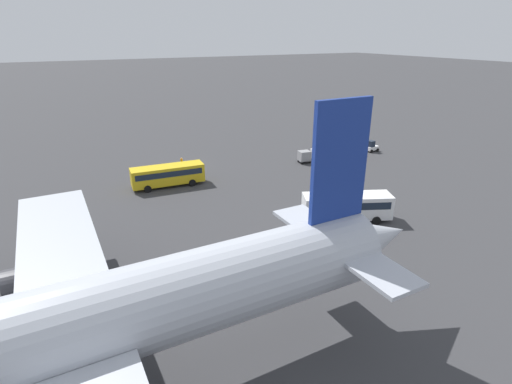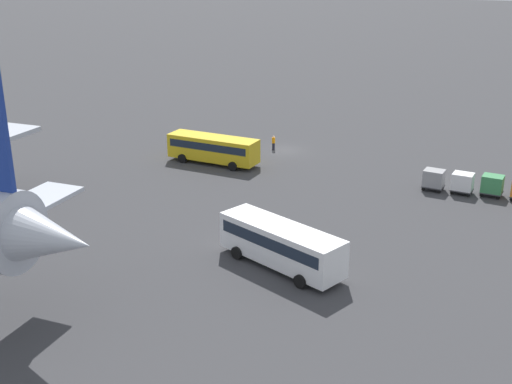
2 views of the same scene
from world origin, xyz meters
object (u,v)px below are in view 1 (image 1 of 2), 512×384
shuttle_bus_far (347,205)px  cargo_cart_green (329,151)px  cargo_cart_grey (304,156)px  airplane (38,341)px  worker_person (182,162)px  baggage_tug (372,147)px  cargo_cart_red (353,148)px  cargo_cart_orange (341,150)px  shuttle_bus_near (168,174)px  cargo_cart_white (317,154)px

shuttle_bus_far → cargo_cart_green: size_ratio=4.82×
cargo_cart_green → cargo_cart_grey: size_ratio=1.00×
shuttle_bus_far → cargo_cart_grey: shuttle_bus_far is taller
airplane → worker_person: size_ratio=29.52×
cargo_cart_green → airplane: bearing=37.6°
baggage_tug → cargo_cart_red: (4.31, -0.14, 0.25)m
cargo_cart_orange → cargo_cart_grey: same height
airplane → cargo_cart_red: (-51.18, -34.88, -5.24)m
airplane → shuttle_bus_far: airplane is taller
worker_person → cargo_cart_grey: 20.71m
baggage_tug → cargo_cart_grey: (15.13, -0.14, 0.25)m
cargo_cart_green → worker_person: bearing=-15.9°
shuttle_bus_near → cargo_cart_white: 26.50m
baggage_tug → airplane: bearing=25.7°
airplane → worker_person: bearing=-116.6°
cargo_cart_red → cargo_cart_orange: (2.70, -0.11, 0.00)m
worker_person → cargo_cart_green: size_ratio=0.79×
shuttle_bus_near → cargo_cart_orange: size_ratio=4.78×
airplane → cargo_cart_green: 57.97m
cargo_cart_red → shuttle_bus_near: bearing=-0.0°
cargo_cart_grey → airplane: bearing=40.8°
airplane → baggage_tug: airplane is taller
shuttle_bus_far → shuttle_bus_near: bearing=-30.1°
cargo_cart_red → cargo_cart_white: 8.11m
shuttle_bus_near → cargo_cart_green: 29.21m
cargo_cart_grey → cargo_cart_white: bearing=179.2°
cargo_cart_green → cargo_cart_white: (2.70, 0.34, 0.00)m
cargo_cart_green → shuttle_bus_near: bearing=0.6°
shuttle_bus_near → cargo_cart_green: size_ratio=4.78×
shuttle_bus_near → worker_person: (-4.43, -7.33, -0.96)m
airplane → cargo_cart_grey: bearing=-139.3°
cargo_cart_white → shuttle_bus_far: bearing=62.1°
cargo_cart_red → shuttle_bus_far: bearing=47.6°
airplane → shuttle_bus_near: size_ratio=4.90×
shuttle_bus_near → baggage_tug: shuttle_bus_near is taller
cargo_cart_grey → shuttle_bus_far: bearing=68.1°
shuttle_bus_near → shuttle_bus_far: (-15.34, 21.09, 0.10)m
cargo_cart_red → cargo_cart_grey: same height
shuttle_bus_far → cargo_cart_grey: 22.71m
cargo_cart_white → cargo_cart_grey: (2.70, -0.04, 0.00)m
shuttle_bus_near → cargo_cart_green: bearing=-174.5°
worker_person → cargo_cart_green: cargo_cart_green is taller
cargo_cart_red → cargo_cart_grey: size_ratio=1.00×
cargo_cart_green → cargo_cart_grey: (5.41, 0.31, 0.00)m
shuttle_bus_far → baggage_tug: size_ratio=4.18×
cargo_cart_green → shuttle_bus_far: bearing=57.0°
cargo_cart_red → cargo_cart_green: size_ratio=1.00×
cargo_cart_white → cargo_cart_grey: same height
worker_person → cargo_cart_green: (-24.76, 7.04, 0.32)m
shuttle_bus_far → cargo_cart_orange: size_ratio=4.82×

